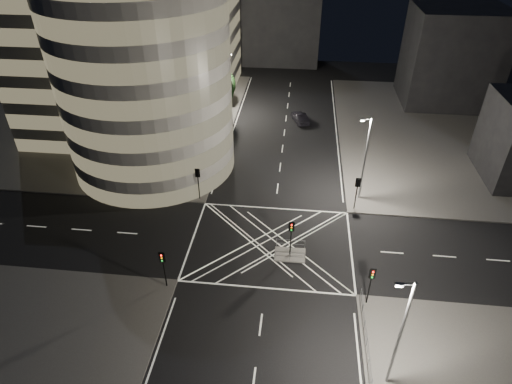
# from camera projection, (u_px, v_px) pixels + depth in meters

# --- Properties ---
(ground) EXTENTS (120.00, 120.00, 0.00)m
(ground) POSITION_uv_depth(u_px,v_px,m) (271.00, 244.00, 43.16)
(ground) COLOR black
(ground) RESTS_ON ground
(sidewalk_far_left) EXTENTS (42.00, 42.00, 0.15)m
(sidewalk_far_left) POSITION_uv_depth(u_px,v_px,m) (103.00, 117.00, 67.85)
(sidewalk_far_left) COLOR #4F4D4A
(sidewalk_far_left) RESTS_ON ground
(sidewalk_far_right) EXTENTS (42.00, 42.00, 0.15)m
(sidewalk_far_right) POSITION_uv_depth(u_px,v_px,m) (483.00, 136.00, 62.60)
(sidewalk_far_right) COLOR #4F4D4A
(sidewalk_far_right) RESTS_ON ground
(central_island) EXTENTS (3.00, 2.00, 0.15)m
(central_island) POSITION_uv_depth(u_px,v_px,m) (290.00, 255.00, 41.71)
(central_island) COLOR slate
(central_island) RESTS_ON ground
(office_tower_curved) EXTENTS (30.00, 29.00, 27.20)m
(office_tower_curved) POSITION_uv_depth(u_px,v_px,m) (119.00, 55.00, 53.20)
(office_tower_curved) COLOR #9A9892
(office_tower_curved) RESTS_ON sidewalk_far_left
(office_block_rear) EXTENTS (24.00, 16.00, 22.00)m
(office_block_rear) POSITION_uv_depth(u_px,v_px,m) (164.00, 23.00, 73.21)
(office_block_rear) COLOR #9A9892
(office_block_rear) RESTS_ON sidewalk_far_left
(building_right_far) EXTENTS (14.00, 12.00, 15.00)m
(building_right_far) POSITION_uv_depth(u_px,v_px,m) (452.00, 56.00, 69.22)
(building_right_far) COLOR black
(building_right_far) RESTS_ON sidewalk_far_right
(building_far_end) EXTENTS (18.00, 8.00, 18.00)m
(building_far_end) POSITION_uv_depth(u_px,v_px,m) (275.00, 18.00, 85.91)
(building_far_end) COLOR black
(building_far_end) RESTS_ON ground
(tree_a) EXTENTS (4.33, 4.33, 6.52)m
(tree_a) POSITION_uv_depth(u_px,v_px,m) (187.00, 158.00, 49.11)
(tree_a) COLOR black
(tree_a) RESTS_ON sidewalk_far_left
(tree_b) EXTENTS (4.86, 4.86, 7.43)m
(tree_b) POSITION_uv_depth(u_px,v_px,m) (198.00, 130.00, 53.68)
(tree_b) COLOR black
(tree_b) RESTS_ON sidewalk_far_left
(tree_c) EXTENTS (3.87, 3.87, 6.99)m
(tree_c) POSITION_uv_depth(u_px,v_px,m) (208.00, 110.00, 58.53)
(tree_c) COLOR black
(tree_c) RESTS_ON sidewalk_far_left
(tree_d) EXTENTS (5.44, 5.44, 8.50)m
(tree_d) POSITION_uv_depth(u_px,v_px,m) (216.00, 89.00, 63.09)
(tree_d) COLOR black
(tree_d) RESTS_ON sidewalk_far_left
(tree_e) EXTENTS (4.14, 4.14, 6.27)m
(tree_e) POSITION_uv_depth(u_px,v_px,m) (223.00, 85.00, 68.85)
(tree_e) COLOR black
(tree_e) RESTS_ON sidewalk_far_left
(traffic_signal_fl) EXTENTS (0.55, 0.22, 4.00)m
(traffic_signal_fl) POSITION_uv_depth(u_px,v_px,m) (198.00, 178.00, 47.87)
(traffic_signal_fl) COLOR black
(traffic_signal_fl) RESTS_ON sidewalk_far_left
(traffic_signal_nl) EXTENTS (0.55, 0.22, 4.00)m
(traffic_signal_nl) POSITION_uv_depth(u_px,v_px,m) (163.00, 263.00, 36.74)
(traffic_signal_nl) COLOR black
(traffic_signal_nl) RESTS_ON sidewalk_near_left
(traffic_signal_fr) EXTENTS (0.55, 0.22, 4.00)m
(traffic_signal_fr) POSITION_uv_depth(u_px,v_px,m) (357.00, 188.00, 46.28)
(traffic_signal_fr) COLOR black
(traffic_signal_fr) RESTS_ON sidewalk_far_right
(traffic_signal_nr) EXTENTS (0.55, 0.22, 4.00)m
(traffic_signal_nr) POSITION_uv_depth(u_px,v_px,m) (371.00, 279.00, 35.15)
(traffic_signal_nr) COLOR black
(traffic_signal_nr) RESTS_ON sidewalk_near_right
(traffic_signal_island) EXTENTS (0.55, 0.22, 4.00)m
(traffic_signal_island) POSITION_uv_depth(u_px,v_px,m) (291.00, 232.00, 40.10)
(traffic_signal_island) COLOR black
(traffic_signal_island) RESTS_ON central_island
(street_lamp_left_near) EXTENTS (1.25, 0.25, 10.00)m
(street_lamp_left_near) POSITION_uv_depth(u_px,v_px,m) (201.00, 136.00, 50.70)
(street_lamp_left_near) COLOR slate
(street_lamp_left_near) RESTS_ON sidewalk_far_left
(street_lamp_left_far) EXTENTS (1.25, 0.25, 10.00)m
(street_lamp_left_far) POSITION_uv_depth(u_px,v_px,m) (226.00, 82.00, 65.44)
(street_lamp_left_far) COLOR slate
(street_lamp_left_far) RESTS_ON sidewalk_far_left
(street_lamp_right_far) EXTENTS (1.25, 0.25, 10.00)m
(street_lamp_right_far) POSITION_uv_depth(u_px,v_px,m) (365.00, 157.00, 46.54)
(street_lamp_right_far) COLOR slate
(street_lamp_right_far) RESTS_ON sidewalk_far_right
(street_lamp_right_near) EXTENTS (1.25, 0.25, 10.00)m
(street_lamp_right_near) POSITION_uv_depth(u_px,v_px,m) (400.00, 333.00, 27.71)
(street_lamp_right_near) COLOR slate
(street_lamp_right_near) RESTS_ON sidewalk_near_right
(railing_near_right) EXTENTS (0.06, 11.70, 1.10)m
(railing_near_right) POSITION_uv_depth(u_px,v_px,m) (368.00, 352.00, 32.07)
(railing_near_right) COLOR slate
(railing_near_right) RESTS_ON sidewalk_near_right
(railing_island_south) EXTENTS (2.80, 0.06, 1.10)m
(railing_island_south) POSITION_uv_depth(u_px,v_px,m) (290.00, 256.00, 40.62)
(railing_island_south) COLOR slate
(railing_island_south) RESTS_ON central_island
(railing_island_north) EXTENTS (2.80, 0.06, 1.10)m
(railing_island_north) POSITION_uv_depth(u_px,v_px,m) (291.00, 244.00, 42.09)
(railing_island_north) COLOR slate
(railing_island_north) RESTS_ON central_island
(sedan) EXTENTS (3.07, 4.83, 1.50)m
(sedan) POSITION_uv_depth(u_px,v_px,m) (300.00, 118.00, 66.20)
(sedan) COLOR black
(sedan) RESTS_ON ground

